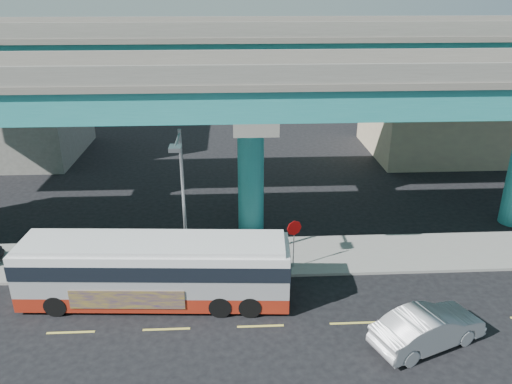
{
  "coord_description": "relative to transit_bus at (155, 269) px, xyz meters",
  "views": [
    {
      "loc": [
        -1.11,
        -17.75,
        13.51
      ],
      "look_at": [
        0.03,
        4.0,
        4.44
      ],
      "focal_mm": 35.0,
      "sensor_mm": 36.0,
      "label": 1
    }
  ],
  "objects": [
    {
      "name": "ground",
      "position": [
        4.64,
        -1.84,
        -1.71
      ],
      "size": [
        120.0,
        120.0,
        0.0
      ],
      "primitive_type": "plane",
      "color": "black",
      "rests_on": "ground"
    },
    {
      "name": "sidewalk",
      "position": [
        4.64,
        3.66,
        -1.63
      ],
      "size": [
        70.0,
        4.0,
        0.15
      ],
      "primitive_type": "cube",
      "color": "gray",
      "rests_on": "ground"
    },
    {
      "name": "lane_markings",
      "position": [
        4.64,
        -2.14,
        -1.7
      ],
      "size": [
        58.0,
        0.12,
        0.01
      ],
      "color": "#D8C64C",
      "rests_on": "ground"
    },
    {
      "name": "viaduct",
      "position": [
        4.64,
        7.26,
        7.43
      ],
      "size": [
        52.0,
        12.4,
        11.7
      ],
      "color": "teal",
      "rests_on": "ground"
    },
    {
      "name": "building_beige",
      "position": [
        22.64,
        21.14,
        1.8
      ],
      "size": [
        14.0,
        10.23,
        7.0
      ],
      "color": "tan",
      "rests_on": "ground"
    },
    {
      "name": "building_concrete",
      "position": [
        -15.36,
        22.16,
        2.79
      ],
      "size": [
        12.0,
        10.0,
        9.0
      ],
      "primitive_type": "cube",
      "color": "gray",
      "rests_on": "ground"
    },
    {
      "name": "transit_bus",
      "position": [
        0.0,
        0.0,
        0.0
      ],
      "size": [
        12.27,
        3.35,
        3.11
      ],
      "rotation": [
        0.0,
        0.0,
        -0.06
      ],
      "color": "maroon",
      "rests_on": "ground"
    },
    {
      "name": "sedan",
      "position": [
        11.29,
        -3.63,
        -0.91
      ],
      "size": [
        5.05,
        5.99,
        1.58
      ],
      "primitive_type": "imported",
      "rotation": [
        0.0,
        0.0,
        1.96
      ],
      "color": "#AFAFB4",
      "rests_on": "ground"
    },
    {
      "name": "street_lamp",
      "position": [
        1.24,
        1.61,
        3.28
      ],
      "size": [
        0.5,
        2.43,
        7.4
      ],
      "color": "gray",
      "rests_on": "sidewalk"
    },
    {
      "name": "stop_sign",
      "position": [
        6.58,
        2.34,
        0.36
      ],
      "size": [
        0.75,
        0.31,
        2.64
      ],
      "rotation": [
        0.0,
        0.0,
        -0.03
      ],
      "color": "gray",
      "rests_on": "sidewalk"
    }
  ]
}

